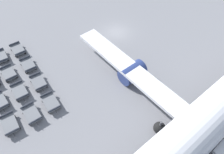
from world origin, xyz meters
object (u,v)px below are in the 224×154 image
object	(u,v)px
baggage_dolly_row_mid_b_col_c	(39,82)
baggage_dolly_row_mid_b_col_d	(51,103)
baggage_dolly_row_near_col_d	(10,124)
baggage_dolly_row_mid_a_col_b	(9,73)
baggage_dolly_row_mid_a_col_a	(1,57)
baggage_dolly_row_mid_b_col_b	(28,65)
baggage_dolly_row_mid_a_col_c	(20,91)
airplane	(210,117)
baggage_dolly_row_mid_a_col_d	(32,114)
baggage_dolly_row_mid_b_col_a	(18,50)

from	to	relation	value
baggage_dolly_row_mid_b_col_c	baggage_dolly_row_mid_b_col_d	world-z (taller)	same
baggage_dolly_row_near_col_d	baggage_dolly_row_mid_a_col_b	xyz separation A→B (m)	(-7.75, 2.60, 0.00)
baggage_dolly_row_mid_a_col_a	baggage_dolly_row_mid_a_col_b	distance (m)	3.97
baggage_dolly_row_mid_b_col_b	baggage_dolly_row_mid_b_col_c	bearing A→B (deg)	-1.94
baggage_dolly_row_mid_a_col_c	baggage_dolly_row_mid_b_col_d	world-z (taller)	same
baggage_dolly_row_mid_a_col_c	baggage_dolly_row_mid_b_col_c	distance (m)	2.61
baggage_dolly_row_mid_b_col_c	baggage_dolly_row_mid_b_col_d	distance (m)	3.93
baggage_dolly_row_near_col_d	baggage_dolly_row_mid_b_col_d	distance (m)	5.13
airplane	baggage_dolly_row_mid_a_col_a	xyz separation A→B (m)	(-25.20, -14.50, -2.47)
baggage_dolly_row_mid_a_col_b	baggage_dolly_row_mid_b_col_b	world-z (taller)	same
baggage_dolly_row_near_col_d	baggage_dolly_row_mid_a_col_b	world-z (taller)	same
baggage_dolly_row_mid_a_col_c	baggage_dolly_row_mid_a_col_d	world-z (taller)	same
baggage_dolly_row_mid_b_col_a	airplane	bearing A→B (deg)	25.30
baggage_dolly_row_mid_a_col_b	baggage_dolly_row_mid_b_col_c	world-z (taller)	same
airplane	baggage_dolly_row_mid_b_col_a	world-z (taller)	airplane
airplane	baggage_dolly_row_mid_b_col_d	distance (m)	18.28
baggage_dolly_row_mid_a_col_b	baggage_dolly_row_mid_a_col_c	xyz separation A→B (m)	(3.89, 0.06, 0.00)
baggage_dolly_row_near_col_d	baggage_dolly_row_mid_b_col_a	bearing A→B (deg)	155.29
baggage_dolly_row_mid_a_col_b	baggage_dolly_row_mid_b_col_a	bearing A→B (deg)	144.91
baggage_dolly_row_mid_a_col_a	baggage_dolly_row_near_col_d	bearing A→B (deg)	-13.59
baggage_dolly_row_mid_a_col_a	baggage_dolly_row_mid_b_col_d	xyz separation A→B (m)	(11.81, 2.30, 0.00)
baggage_dolly_row_mid_b_col_c	airplane	bearing A→B (deg)	34.85
airplane	baggage_dolly_row_mid_b_col_c	world-z (taller)	airplane
baggage_dolly_row_mid_a_col_d	baggage_dolly_row_mid_b_col_a	world-z (taller)	same
airplane	baggage_dolly_row_mid_a_col_d	bearing A→B (deg)	-131.93
baggage_dolly_row_mid_a_col_c	baggage_dolly_row_mid_b_col_d	xyz separation A→B (m)	(3.96, 2.46, 0.00)
baggage_dolly_row_mid_a_col_a	baggage_dolly_row_mid_a_col_b	xyz separation A→B (m)	(3.96, -0.23, 0.00)
baggage_dolly_row_mid_a_col_d	baggage_dolly_row_mid_a_col_b	bearing A→B (deg)	179.71
baggage_dolly_row_mid_b_col_a	baggage_dolly_row_mid_b_col_d	bearing A→B (deg)	-1.33
baggage_dolly_row_mid_b_col_b	baggage_dolly_row_mid_b_col_d	distance (m)	7.83
baggage_dolly_row_mid_b_col_a	baggage_dolly_row_mid_b_col_c	distance (m)	7.91
baggage_dolly_row_mid_a_col_b	airplane	bearing A→B (deg)	34.73
airplane	baggage_dolly_row_mid_b_col_d	bearing A→B (deg)	-137.67
baggage_dolly_row_mid_b_col_d	baggage_dolly_row_mid_b_col_b	bearing A→B (deg)	178.00
airplane	baggage_dolly_row_mid_a_col_b	size ratio (longest dim) A/B	14.36
airplane	baggage_dolly_row_near_col_d	distance (m)	22.10
baggage_dolly_row_mid_b_col_a	baggage_dolly_row_mid_a_col_d	bearing A→B (deg)	-13.35
baggage_dolly_row_mid_a_col_a	baggage_dolly_row_mid_a_col_c	distance (m)	7.85
airplane	baggage_dolly_row_mid_a_col_a	size ratio (longest dim) A/B	14.24
baggage_dolly_row_mid_a_col_d	baggage_dolly_row_mid_b_col_a	xyz separation A→B (m)	(-11.97, 2.84, 0.00)
baggage_dolly_row_near_col_d	baggage_dolly_row_mid_a_col_c	xyz separation A→B (m)	(-3.86, 2.66, 0.00)
airplane	baggage_dolly_row_mid_a_col_a	distance (m)	29.18
baggage_dolly_row_near_col_d	baggage_dolly_row_mid_a_col_c	bearing A→B (deg)	145.42
baggage_dolly_row_mid_b_col_c	baggage_dolly_row_mid_b_col_d	bearing A→B (deg)	-2.06
baggage_dolly_row_mid_a_col_b	baggage_dolly_row_mid_b_col_c	xyz separation A→B (m)	(3.92, 2.67, 0.00)
baggage_dolly_row_mid_a_col_a	baggage_dolly_row_mid_b_col_a	world-z (taller)	same
airplane	baggage_dolly_row_mid_a_col_a	bearing A→B (deg)	-150.10
baggage_dolly_row_mid_b_col_a	baggage_dolly_row_mid_a_col_a	bearing A→B (deg)	-89.46
baggage_dolly_row_mid_b_col_a	baggage_dolly_row_mid_b_col_c	size ratio (longest dim) A/B	0.99
baggage_dolly_row_mid_a_col_d	baggage_dolly_row_mid_b_col_d	size ratio (longest dim) A/B	0.99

